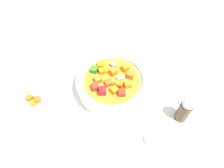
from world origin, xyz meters
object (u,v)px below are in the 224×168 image
object	(u,v)px
spoon	(116,136)
side_bowl_small	(30,112)
soup_bowl_main	(112,83)
pepper_shaker	(185,109)

from	to	relation	value
spoon	side_bowl_small	distance (cm)	19.66
spoon	side_bowl_small	world-z (taller)	side_bowl_small
soup_bowl_main	spoon	bearing A→B (deg)	175.67
spoon	side_bowl_small	size ratio (longest dim) A/B	1.96
soup_bowl_main	spoon	world-z (taller)	soup_bowl_main
soup_bowl_main	side_bowl_small	xyz separation A→B (cm)	(-4.46, 18.92, -0.73)
side_bowl_small	pepper_shaker	xyz separation A→B (cm)	(-5.36, -33.01, 1.80)
side_bowl_small	soup_bowl_main	bearing A→B (deg)	-76.74
spoon	pepper_shaker	world-z (taller)	pepper_shaker
pepper_shaker	spoon	bearing A→B (deg)	99.27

